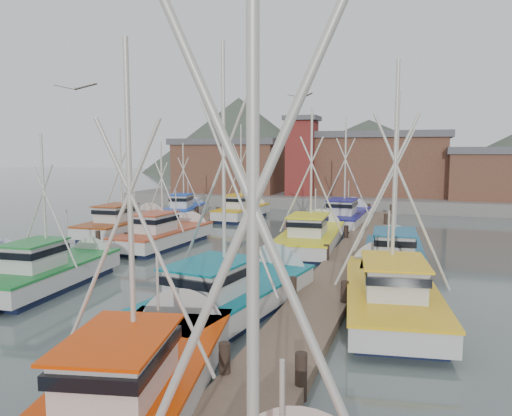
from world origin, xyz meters
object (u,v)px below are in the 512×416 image
(boat_1, at_px, (146,375))
(boat_12, at_px, (244,211))
(lookout_tower, at_px, (302,155))
(boat_8, at_px, (169,235))
(boat_4, at_px, (57,271))

(boat_1, xyz_separation_m, boat_12, (-8.94, 31.53, -0.00))
(lookout_tower, distance_m, boat_1, 44.02)
(boat_8, bearing_deg, lookout_tower, 87.01)
(boat_4, relative_size, boat_12, 0.94)
(lookout_tower, height_order, boat_8, lookout_tower)
(boat_12, bearing_deg, boat_1, -71.08)
(lookout_tower, relative_size, boat_4, 1.01)
(boat_4, distance_m, boat_8, 10.25)
(boat_4, xyz_separation_m, boat_8, (0.07, 10.25, -0.00))
(boat_8, distance_m, boat_12, 13.40)
(lookout_tower, xyz_separation_m, boat_1, (6.48, -43.26, -4.87))
(boat_1, bearing_deg, boat_4, 127.87)
(boat_4, bearing_deg, boat_8, 85.43)
(boat_12, bearing_deg, lookout_tower, 81.28)
(lookout_tower, xyz_separation_m, boat_4, (-2.81, -35.38, -4.87))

